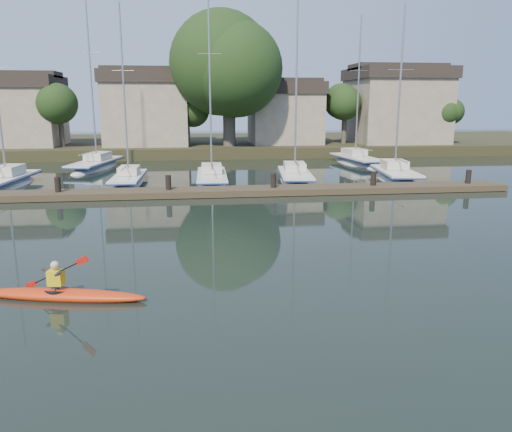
{
  "coord_description": "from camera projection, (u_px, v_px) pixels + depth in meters",
  "views": [
    {
      "loc": [
        -1.57,
        -14.19,
        5.2
      ],
      "look_at": [
        0.62,
        3.15,
        1.2
      ],
      "focal_mm": 35.0,
      "sensor_mm": 36.0,
      "label": 1
    }
  ],
  "objects": [
    {
      "name": "sailboat_0",
      "position": [
        6.0,
        190.0,
        31.5
      ],
      "size": [
        2.86,
        8.15,
        12.69
      ],
      "rotation": [
        0.0,
        0.0,
        -0.08
      ],
      "color": "silver",
      "rests_on": "ground"
    },
    {
      "name": "sailboat_1",
      "position": [
        129.0,
        186.0,
        32.73
      ],
      "size": [
        2.01,
        7.58,
        12.34
      ],
      "rotation": [
        0.0,
        0.0,
        -0.02
      ],
      "color": "silver",
      "rests_on": "ground"
    },
    {
      "name": "dock",
      "position": [
        222.0,
        191.0,
        28.57
      ],
      "size": [
        34.0,
        2.0,
        1.8
      ],
      "color": "#443B27",
      "rests_on": "ground"
    },
    {
      "name": "ground",
      "position": [
        249.0,
        278.0,
        15.08
      ],
      "size": [
        160.0,
        160.0,
        0.0
      ],
      "primitive_type": "plane",
      "color": "black",
      "rests_on": "ground"
    },
    {
      "name": "kayak",
      "position": [
        62.0,
        293.0,
        13.46
      ],
      "size": [
        4.68,
        1.61,
        1.49
      ],
      "rotation": [
        0.0,
        0.0,
        -0.22
      ],
      "color": "red",
      "rests_on": "ground"
    },
    {
      "name": "shore",
      "position": [
        222.0,
        121.0,
        53.52
      ],
      "size": [
        90.0,
        25.25,
        12.75
      ],
      "color": "#273219",
      "rests_on": "ground"
    },
    {
      "name": "sailboat_5",
      "position": [
        96.0,
        171.0,
        40.11
      ],
      "size": [
        3.92,
        9.5,
        15.33
      ],
      "rotation": [
        0.0,
        0.0,
        -0.2
      ],
      "color": "silver",
      "rests_on": "ground"
    },
    {
      "name": "sailboat_7",
      "position": [
        356.0,
        166.0,
        43.17
      ],
      "size": [
        3.22,
        8.6,
        13.53
      ],
      "rotation": [
        0.0,
        0.0,
        0.12
      ],
      "color": "silver",
      "rests_on": "ground"
    },
    {
      "name": "sailboat_2",
      "position": [
        212.0,
        185.0,
        33.23
      ],
      "size": [
        2.23,
        8.58,
        14.12
      ],
      "rotation": [
        0.0,
        0.0,
        -0.03
      ],
      "color": "silver",
      "rests_on": "ground"
    },
    {
      "name": "sailboat_3",
      "position": [
        295.0,
        184.0,
        33.79
      ],
      "size": [
        2.99,
        8.14,
        12.82
      ],
      "rotation": [
        0.0,
        0.0,
        -0.12
      ],
      "color": "silver",
      "rests_on": "ground"
    },
    {
      "name": "sailboat_4",
      "position": [
        395.0,
        182.0,
        34.45
      ],
      "size": [
        3.2,
        7.74,
        12.78
      ],
      "rotation": [
        0.0,
        0.0,
        -0.13
      ],
      "color": "silver",
      "rests_on": "ground"
    }
  ]
}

